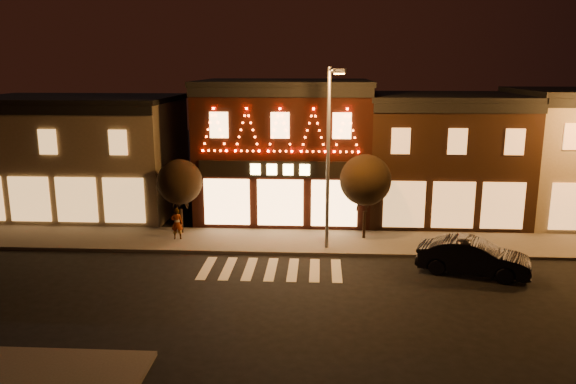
{
  "coord_description": "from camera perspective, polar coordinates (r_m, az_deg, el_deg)",
  "views": [
    {
      "loc": [
        2.18,
        -20.22,
        9.18
      ],
      "look_at": [
        0.78,
        4.0,
        3.66
      ],
      "focal_mm": 34.91,
      "sensor_mm": 36.0,
      "label": 1
    }
  ],
  "objects": [
    {
      "name": "building_right_a",
      "position": [
        35.41,
        15.24,
        3.55
      ],
      "size": [
        9.2,
        8.28,
        7.5
      ],
      "color": "#371F13",
      "rests_on": "ground"
    },
    {
      "name": "streetlamp_mid",
      "position": [
        27.15,
        4.26,
        4.77
      ],
      "size": [
        0.82,
        2.05,
        8.95
      ],
      "rotation": [
        0.0,
        0.0,
        -0.24
      ],
      "color": "#59595E",
      "rests_on": "sidewalk_far"
    },
    {
      "name": "pedestrian",
      "position": [
        30.22,
        -11.24,
        -3.17
      ],
      "size": [
        0.65,
        0.46,
        1.69
      ],
      "primitive_type": "imported",
      "rotation": [
        0.0,
        0.0,
        3.23
      ],
      "color": "gray",
      "rests_on": "sidewalk_far"
    },
    {
      "name": "ground",
      "position": [
        22.32,
        -2.64,
        -11.5
      ],
      "size": [
        120.0,
        120.0,
        0.0
      ],
      "primitive_type": "plane",
      "color": "black",
      "rests_on": "ground"
    },
    {
      "name": "sidewalk_far",
      "position": [
        29.66,
        2.82,
        -5.09
      ],
      "size": [
        44.0,
        4.0,
        0.15
      ],
      "primitive_type": "cube",
      "color": "#47423D",
      "rests_on": "ground"
    },
    {
      "name": "tree_right",
      "position": [
        29.54,
        7.89,
        1.21
      ],
      "size": [
        2.7,
        2.7,
        4.51
      ],
      "rotation": [
        0.0,
        0.0,
        0.09
      ],
      "color": "black",
      "rests_on": "sidewalk_far"
    },
    {
      "name": "building_left",
      "position": [
        37.84,
        -20.42,
        3.61
      ],
      "size": [
        12.2,
        8.28,
        7.3
      ],
      "color": "#736A52",
      "rests_on": "ground"
    },
    {
      "name": "tree_left",
      "position": [
        30.82,
        -10.96,
        1.02
      ],
      "size": [
        2.45,
        2.45,
        4.09
      ],
      "rotation": [
        0.0,
        0.0,
        -0.23
      ],
      "color": "black",
      "rests_on": "sidewalk_far"
    },
    {
      "name": "dark_sedan",
      "position": [
        26.5,
        18.33,
        -6.3
      ],
      "size": [
        5.15,
        3.14,
        1.6
      ],
      "primitive_type": "imported",
      "rotation": [
        0.0,
        0.0,
        1.25
      ],
      "color": "black",
      "rests_on": "ground"
    },
    {
      "name": "building_pulp",
      "position": [
        34.64,
        -0.33,
        4.48
      ],
      "size": [
        10.2,
        8.34,
        8.3
      ],
      "color": "black",
      "rests_on": "ground"
    }
  ]
}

